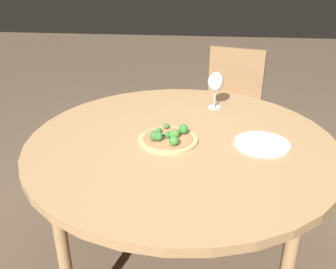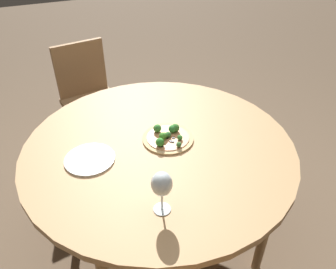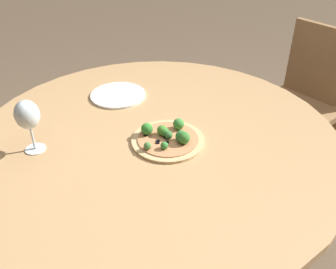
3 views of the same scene
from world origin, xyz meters
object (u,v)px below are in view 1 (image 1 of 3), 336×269
at_px(pizza, 168,138).
at_px(chair_2, 230,108).
at_px(wine_glass, 216,83).
at_px(plate_near, 262,144).

bearing_deg(pizza, chair_2, 71.87).
relative_size(pizza, wine_glass, 1.36).
relative_size(chair_2, pizza, 3.39).
height_order(chair_2, wine_glass, wine_glass).
xyz_separation_m(chair_2, pizza, (-0.33, -1.00, 0.25)).
xyz_separation_m(pizza, wine_glass, (0.20, 0.42, 0.12)).
bearing_deg(plate_near, pizza, -179.28).
distance_m(pizza, plate_near, 0.40).
bearing_deg(pizza, wine_glass, 64.07).
xyz_separation_m(chair_2, plate_near, (0.07, -1.00, 0.24)).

